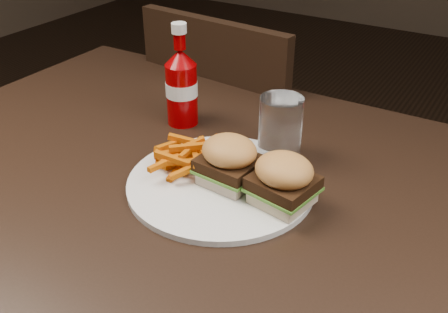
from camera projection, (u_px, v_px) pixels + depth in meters
The scene contains 8 objects.
dining_table at pixel (208, 185), 0.88m from camera, with size 1.20×0.80×0.04m, color black.
chair_far at pixel (255, 160), 1.53m from camera, with size 0.43×0.43×0.04m, color black.
plate at pixel (221, 183), 0.84m from camera, with size 0.30×0.30×0.01m, color white.
sandwich_half_a at pixel (229, 176), 0.83m from camera, with size 0.08×0.07×0.02m, color beige.
sandwich_half_b at pixel (282, 196), 0.78m from camera, with size 0.08×0.07×0.02m, color beige.
fries_pile at pixel (189, 154), 0.86m from camera, with size 0.12×0.12×0.05m, color #B52D00, non-canonical shape.
ketchup_bottle at pixel (182, 94), 1.00m from camera, with size 0.06×0.06×0.12m, color #870002.
tumbler at pixel (280, 130), 0.89m from camera, with size 0.07×0.07×0.12m, color white.
Camera 1 is at (0.40, -0.61, 1.22)m, focal length 42.00 mm.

